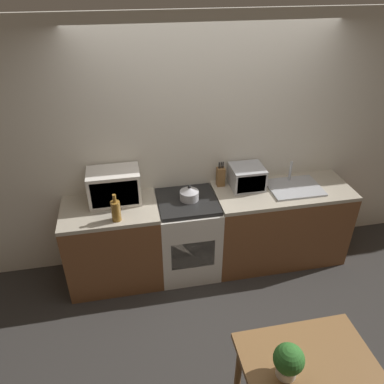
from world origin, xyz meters
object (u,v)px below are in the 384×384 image
(toaster_oven, at_px, (247,177))
(bottle, at_px, (116,210))
(kettle, at_px, (189,194))
(microwave, at_px, (114,186))
(dining_table, at_px, (307,372))
(stove_range, at_px, (188,235))

(toaster_oven, bearing_deg, bottle, -165.97)
(kettle, xyz_separation_m, microwave, (-0.72, 0.12, 0.10))
(kettle, distance_m, toaster_oven, 0.65)
(dining_table, bearing_deg, bottle, 126.41)
(dining_table, bearing_deg, microwave, 121.36)
(toaster_oven, distance_m, dining_table, 1.98)
(kettle, xyz_separation_m, dining_table, (0.45, -1.81, -0.35))
(stove_range, relative_size, kettle, 4.72)
(kettle, xyz_separation_m, toaster_oven, (0.64, 0.12, 0.05))
(microwave, bearing_deg, bottle, -89.95)
(stove_range, height_order, dining_table, stove_range)
(bottle, bearing_deg, stove_range, 16.51)
(stove_range, bearing_deg, microwave, 169.72)
(kettle, xyz_separation_m, bottle, (-0.72, -0.22, 0.04))
(kettle, height_order, bottle, bottle)
(kettle, relative_size, microwave, 0.38)
(kettle, height_order, toaster_oven, toaster_oven)
(stove_range, height_order, toaster_oven, toaster_oven)
(bottle, xyz_separation_m, dining_table, (1.17, -1.59, -0.39))
(stove_range, height_order, bottle, bottle)
(bottle, relative_size, dining_table, 0.32)
(stove_range, bearing_deg, dining_table, -75.29)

